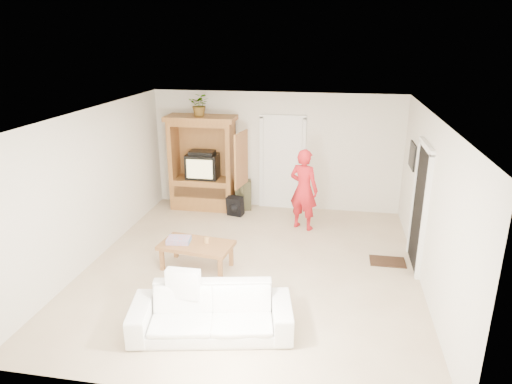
% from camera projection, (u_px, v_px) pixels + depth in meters
% --- Properties ---
extents(floor, '(6.00, 6.00, 0.00)m').
position_uv_depth(floor, '(251.00, 267.00, 7.75)').
color(floor, tan).
rests_on(floor, ground).
extents(ceiling, '(6.00, 6.00, 0.00)m').
position_uv_depth(ceiling, '(251.00, 114.00, 6.91)').
color(ceiling, white).
rests_on(ceiling, floor).
extents(wall_back, '(5.50, 0.00, 5.50)m').
position_uv_depth(wall_back, '(276.00, 151.00, 10.13)').
color(wall_back, silver).
rests_on(wall_back, floor).
extents(wall_front, '(5.50, 0.00, 5.50)m').
position_uv_depth(wall_front, '(195.00, 293.00, 4.53)').
color(wall_front, silver).
rests_on(wall_front, floor).
extents(wall_left, '(0.00, 6.00, 6.00)m').
position_uv_depth(wall_left, '(93.00, 186.00, 7.78)').
color(wall_left, silver).
rests_on(wall_left, floor).
extents(wall_right, '(0.00, 6.00, 6.00)m').
position_uv_depth(wall_right, '(430.00, 206.00, 6.88)').
color(wall_right, silver).
rests_on(wall_right, floor).
extents(armoire, '(1.82, 1.14, 2.10)m').
position_uv_depth(armoire, '(204.00, 169.00, 10.20)').
color(armoire, olive).
rests_on(armoire, floor).
extents(door_back, '(0.85, 0.05, 2.04)m').
position_uv_depth(door_back, '(282.00, 164.00, 10.16)').
color(door_back, white).
rests_on(door_back, floor).
extents(doorway_right, '(0.05, 0.90, 2.04)m').
position_uv_depth(doorway_right, '(420.00, 209.00, 7.53)').
color(doorway_right, black).
rests_on(doorway_right, floor).
extents(framed_picture, '(0.03, 0.60, 0.48)m').
position_uv_depth(framed_picture, '(412.00, 156.00, 8.55)').
color(framed_picture, black).
rests_on(framed_picture, wall_right).
extents(doormat, '(0.60, 0.40, 0.02)m').
position_uv_depth(doormat, '(387.00, 261.00, 7.93)').
color(doormat, '#382316').
rests_on(doormat, floor).
extents(plant, '(0.45, 0.39, 0.49)m').
position_uv_depth(plant, '(200.00, 105.00, 9.71)').
color(plant, '#4C7238').
rests_on(plant, armoire).
extents(man, '(0.71, 0.60, 1.66)m').
position_uv_depth(man, '(304.00, 189.00, 9.09)').
color(man, red).
rests_on(man, floor).
extents(sofa, '(2.21, 1.21, 0.61)m').
position_uv_depth(sofa, '(211.00, 312.00, 5.95)').
color(sofa, white).
rests_on(sofa, floor).
extents(coffee_table, '(1.27, 0.80, 0.45)m').
position_uv_depth(coffee_table, '(196.00, 247.00, 7.62)').
color(coffee_table, brown).
rests_on(coffee_table, floor).
extents(towel, '(0.41, 0.32, 0.08)m').
position_uv_depth(towel, '(179.00, 240.00, 7.64)').
color(towel, '#DD4B49').
rests_on(towel, coffee_table).
extents(candle, '(0.08, 0.08, 0.10)m').
position_uv_depth(candle, '(207.00, 240.00, 7.61)').
color(candle, tan).
rests_on(candle, coffee_table).
extents(backpack_black, '(0.38, 0.27, 0.42)m').
position_uv_depth(backpack_black, '(235.00, 206.00, 9.93)').
color(backpack_black, black).
rests_on(backpack_black, floor).
extents(backpack_olive, '(0.41, 0.34, 0.68)m').
position_uv_depth(backpack_olive, '(243.00, 195.00, 10.26)').
color(backpack_olive, '#47442B').
rests_on(backpack_olive, floor).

